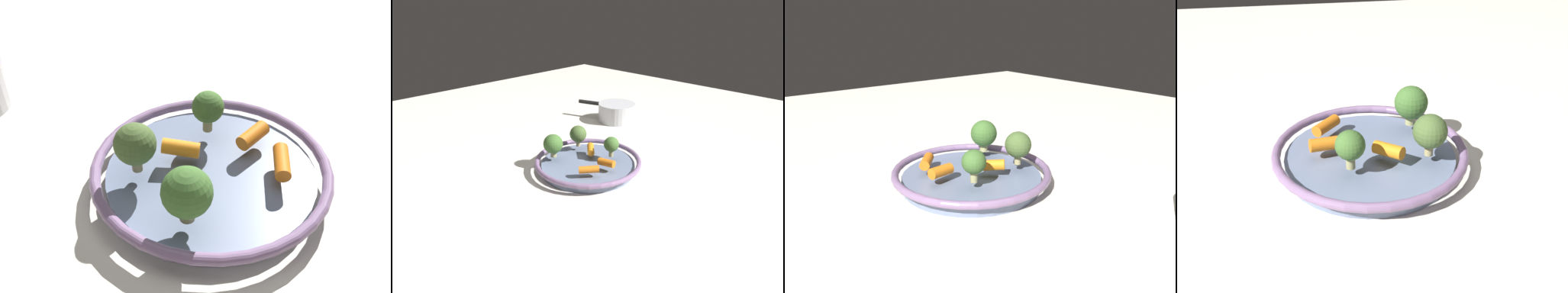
# 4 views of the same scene
# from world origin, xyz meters

# --- Properties ---
(ground_plane) EXTENTS (2.33, 2.33, 0.00)m
(ground_plane) POSITION_xyz_m (0.00, 0.00, 0.00)
(ground_plane) COLOR silver
(serving_bowl) EXTENTS (0.31, 0.31, 0.04)m
(serving_bowl) POSITION_xyz_m (0.00, 0.00, 0.02)
(serving_bowl) COLOR slate
(serving_bowl) RESTS_ON ground_plane
(baby_carrot_right) EXTENTS (0.05, 0.05, 0.02)m
(baby_carrot_right) POSITION_xyz_m (-0.04, -0.02, 0.05)
(baby_carrot_right) COLOR orange
(baby_carrot_right) RESTS_ON serving_bowl
(baby_carrot_left) EXTENTS (0.05, 0.05, 0.02)m
(baby_carrot_left) POSITION_xyz_m (0.06, 0.06, 0.05)
(baby_carrot_left) COLOR orange
(baby_carrot_left) RESTS_ON serving_bowl
(baby_carrot_center) EXTENTS (0.03, 0.05, 0.02)m
(baby_carrot_center) POSITION_xyz_m (-0.00, 0.07, 0.05)
(baby_carrot_center) COLOR orange
(baby_carrot_center) RESTS_ON serving_bowl
(broccoli_floret_small) EXTENTS (0.06, 0.06, 0.07)m
(broccoli_floret_small) POSITION_xyz_m (0.06, -0.08, 0.08)
(broccoli_floret_small) COLOR tan
(broccoli_floret_small) RESTS_ON serving_bowl
(broccoli_floret_edge) EXTENTS (0.05, 0.05, 0.07)m
(broccoli_floret_edge) POSITION_xyz_m (-0.04, -0.08, 0.08)
(broccoli_floret_edge) COLOR tan
(broccoli_floret_edge) RESTS_ON serving_bowl
(broccoli_floret_mid) EXTENTS (0.04, 0.04, 0.06)m
(broccoli_floret_mid) POSITION_xyz_m (-0.06, 0.04, 0.07)
(broccoli_floret_mid) COLOR tan
(broccoli_floret_mid) RESTS_ON serving_bowl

